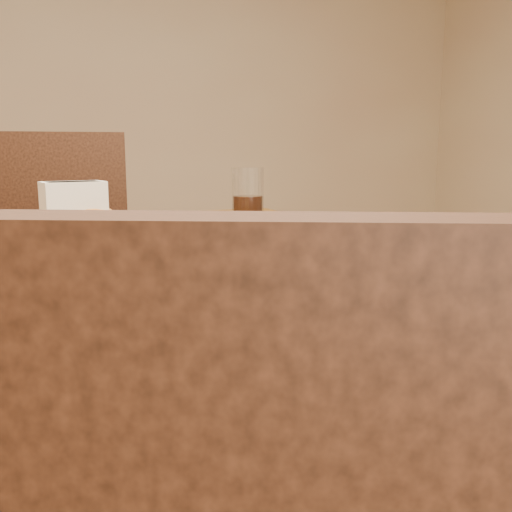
# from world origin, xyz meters

# --- Properties ---
(dining_table) EXTENTS (0.90, 1.40, 0.75)m
(dining_table) POSITION_xyz_m (0.00, 0.00, 0.65)
(dining_table) COLOR brown
(dining_table) RESTS_ON ground_plane
(chair_far) EXTENTS (0.51, 0.51, 0.98)m
(chair_far) POSITION_xyz_m (-0.13, 1.12, 0.52)
(chair_far) COLOR #412113
(chair_far) RESTS_ON ground_plane
(salad_plate) EXTENTS (0.27, 0.26, 0.08)m
(salad_plate) POSITION_xyz_m (0.03, -0.36, 0.78)
(salad_plate) COLOR silver
(salad_plate) RESTS_ON dining_table
(bread_plate) EXTENTS (0.17, 0.17, 0.09)m
(bread_plate) POSITION_xyz_m (-0.13, 0.04, 0.79)
(bread_plate) COLOR silver
(bread_plate) RESTS_ON dining_table
(tomato_bowl) EXTENTS (0.14, 0.14, 0.05)m
(tomato_bowl) POSITION_xyz_m (0.26, 0.04, 0.77)
(tomato_bowl) COLOR silver
(tomato_bowl) RESTS_ON dining_table
(drinking_glass) EXTENTS (0.08, 0.08, 0.13)m
(drinking_glass) POSITION_xyz_m (0.27, 0.36, 0.81)
(drinking_glass) COLOR silver
(drinking_glass) RESTS_ON dining_table
(napkin_holder) EXTENTS (0.10, 0.07, 0.12)m
(napkin_holder) POSITION_xyz_m (-0.15, 0.03, 0.82)
(napkin_holder) COLOR white
(napkin_holder) RESTS_ON dining_table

